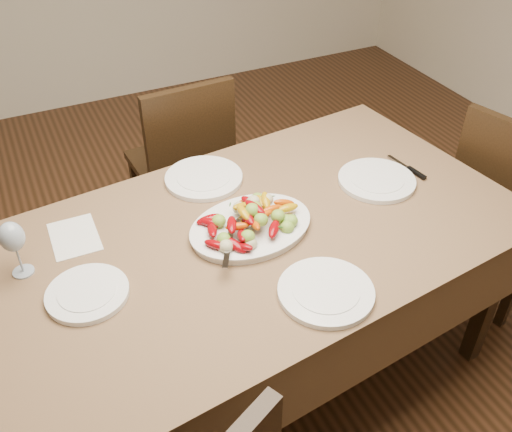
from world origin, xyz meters
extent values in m
plane|color=#3A2111|center=(0.00, 0.00, 0.00)|extent=(6.00, 6.00, 0.00)
cube|color=brown|center=(-0.05, 0.22, 0.38)|extent=(1.95, 1.25, 0.76)
ellipsoid|color=white|center=(-0.07, 0.23, 0.77)|extent=(0.45, 0.36, 0.02)
cylinder|color=white|center=(-0.63, 0.16, 0.77)|extent=(0.24, 0.24, 0.02)
cylinder|color=white|center=(0.48, 0.28, 0.77)|extent=(0.29, 0.29, 0.02)
cylinder|color=white|center=(-0.10, 0.58, 0.77)|extent=(0.29, 0.29, 0.02)
cylinder|color=white|center=(0.00, -0.14, 0.77)|extent=(0.29, 0.29, 0.02)
cube|color=silver|center=(-0.62, 0.45, 0.76)|extent=(0.15, 0.21, 0.00)
camera|label=1|loc=(-0.70, -1.12, 1.98)|focal=40.00mm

